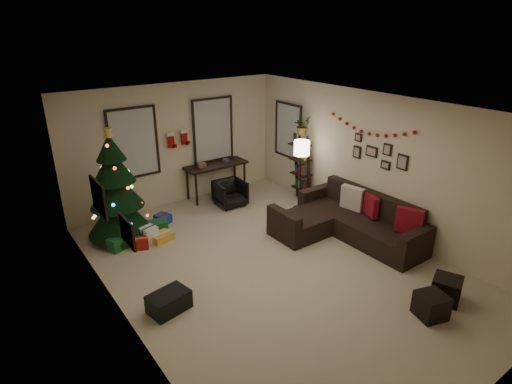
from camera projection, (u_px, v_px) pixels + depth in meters
floor at (272, 266)px, 7.17m from camera, size 7.00×7.00×0.00m
ceiling at (275, 109)px, 6.14m from camera, size 7.00×7.00×0.00m
wall_back at (175, 145)px, 9.27m from camera, size 5.00×0.00×5.00m
wall_front at (497, 305)px, 4.04m from camera, size 5.00×0.00×5.00m
wall_left at (118, 238)px, 5.29m from camera, size 0.00×7.00×7.00m
wall_right at (375, 164)px, 8.02m from camera, size 0.00×7.00×7.00m
window_back_left at (134, 143)px, 8.65m from camera, size 1.05×0.06×1.50m
window_back_right at (213, 130)px, 9.69m from camera, size 1.05×0.06×1.50m
window_right_wall at (288, 130)px, 9.85m from camera, size 0.06×0.90×1.30m
christmas_tree at (116, 193)px, 7.78m from camera, size 1.20×1.20×2.24m
presents at (142, 233)px, 8.02m from camera, size 1.50×1.01×0.30m
sofa at (346, 223)px, 8.09m from camera, size 1.82×2.65×0.85m
pillow_red_a at (409, 221)px, 7.33m from camera, size 0.29×0.47×0.46m
pillow_red_b at (371, 205)px, 7.95m from camera, size 0.27×0.42×0.41m
pillow_cream at (352, 198)px, 8.31m from camera, size 0.21×0.48×0.47m
ottoman_near at (431, 306)px, 5.88m from camera, size 0.48×0.48×0.36m
ottoman_far at (447, 289)px, 6.23m from camera, size 0.52×0.52×0.38m
desk at (216, 168)px, 9.77m from camera, size 1.49×0.53×0.80m
desk_chair at (230, 193)px, 9.42m from camera, size 0.60×0.57×0.59m
bookshelf at (302, 169)px, 9.51m from camera, size 0.30×0.47×1.58m
potted_plant at (302, 123)px, 9.15m from camera, size 0.56×0.51×0.52m
floor_lamp at (302, 153)px, 8.85m from camera, size 0.33×0.33×1.57m
art_map at (98, 197)px, 5.75m from camera, size 0.04×0.60×0.50m
art_abstract at (127, 232)px, 4.97m from camera, size 0.04×0.45×0.35m
gallery at (379, 154)px, 7.87m from camera, size 0.03×1.25×0.54m
garland at (370, 128)px, 7.87m from camera, size 0.08×1.90×0.30m
stocking_left at (171, 140)px, 9.04m from camera, size 0.20×0.05×0.36m
stocking_right at (185, 137)px, 9.24m from camera, size 0.20×0.05×0.36m
storage_bin at (169, 302)px, 6.02m from camera, size 0.63×0.48×0.29m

